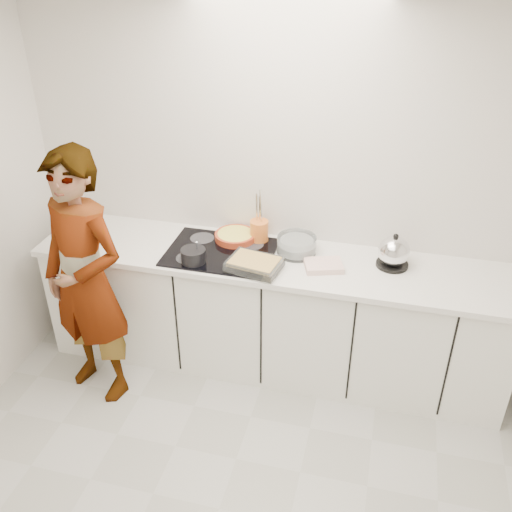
% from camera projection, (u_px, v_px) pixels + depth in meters
% --- Properties ---
extents(floor, '(3.60, 3.20, 0.00)m').
position_uv_depth(floor, '(219.00, 509.00, 3.22)').
color(floor, '#B8B7B2').
rests_on(floor, ground).
extents(ceiling, '(3.60, 3.20, 0.00)m').
position_uv_depth(ceiling, '(193.00, 13.00, 1.88)').
color(ceiling, white).
rests_on(ceiling, wall_back).
extents(wall_back, '(3.60, 0.00, 2.60)m').
position_uv_depth(wall_back, '(283.00, 185.00, 3.88)').
color(wall_back, silver).
rests_on(wall_back, ground).
extents(base_cabinets, '(3.20, 0.58, 0.87)m').
position_uv_depth(base_cabinets, '(271.00, 315.00, 4.06)').
color(base_cabinets, white).
rests_on(base_cabinets, floor).
extents(countertop, '(3.24, 0.64, 0.04)m').
position_uv_depth(countertop, '(272.00, 260.00, 3.83)').
color(countertop, white).
rests_on(countertop, base_cabinets).
extents(hob, '(0.72, 0.54, 0.01)m').
position_uv_depth(hob, '(221.00, 252.00, 3.87)').
color(hob, black).
rests_on(hob, countertop).
extents(tart_dish, '(0.35, 0.35, 0.05)m').
position_uv_depth(tart_dish, '(235.00, 236.00, 3.99)').
color(tart_dish, '#B43D1F').
rests_on(tart_dish, hob).
extents(saucepan, '(0.19, 0.19, 0.16)m').
position_uv_depth(saucepan, '(193.00, 256.00, 3.73)').
color(saucepan, black).
rests_on(saucepan, hob).
extents(baking_dish, '(0.37, 0.30, 0.06)m').
position_uv_depth(baking_dish, '(254.00, 264.00, 3.66)').
color(baking_dish, silver).
rests_on(baking_dish, hob).
extents(mixing_bowl, '(0.30, 0.30, 0.12)m').
position_uv_depth(mixing_bowl, '(297.00, 246.00, 3.84)').
color(mixing_bowl, silver).
rests_on(mixing_bowl, countertop).
extents(tea_towel, '(0.28, 0.24, 0.04)m').
position_uv_depth(tea_towel, '(324.00, 266.00, 3.69)').
color(tea_towel, white).
rests_on(tea_towel, countertop).
extents(kettle, '(0.23, 0.23, 0.24)m').
position_uv_depth(kettle, '(394.00, 253.00, 3.68)').
color(kettle, black).
rests_on(kettle, countertop).
extents(utensil_crock, '(0.16, 0.16, 0.16)m').
position_uv_depth(utensil_crock, '(259.00, 231.00, 3.97)').
color(utensil_crock, orange).
rests_on(utensil_crock, countertop).
extents(cook, '(0.74, 0.59, 1.76)m').
position_uv_depth(cook, '(86.00, 281.00, 3.63)').
color(cook, white).
rests_on(cook, floor).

